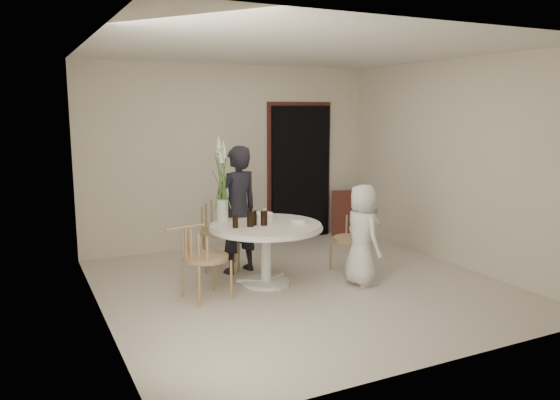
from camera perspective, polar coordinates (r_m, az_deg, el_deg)
name	(u,v)px	position (r m, az deg, el deg)	size (l,w,h in m)	color
ground	(302,286)	(6.51, 2.32, -8.93)	(4.50, 4.50, 0.00)	beige
room_shell	(303,148)	(6.19, 2.42, 5.43)	(4.50, 4.50, 4.50)	silver
doorway	(300,173)	(8.71, 2.14, 2.89)	(1.00, 0.10, 2.10)	black
door_trim	(299,169)	(8.74, 2.01, 3.31)	(1.12, 0.03, 2.22)	maroon
table	(266,233)	(6.41, -1.47, -3.50)	(1.33, 1.33, 0.73)	silver
picture_frame	(349,213)	(8.99, 7.23, -1.36)	(0.56, 0.04, 0.75)	maroon
chair_far	(219,222)	(7.21, -6.35, -2.34)	(0.58, 0.61, 0.90)	#A28758
chair_right	(357,232)	(7.07, 8.08, -3.29)	(0.50, 0.46, 0.78)	#A28758
chair_left	(196,251)	(5.94, -8.76, -5.32)	(0.56, 0.53, 0.85)	#A28758
girl	(238,210)	(6.86, -4.46, -1.04)	(0.59, 0.39, 1.61)	black
boy	(362,235)	(6.48, 8.59, -3.63)	(0.58, 0.38, 1.20)	silver
birthday_cake	(263,218)	(6.47, -1.76, -1.84)	(0.23, 0.23, 0.16)	white
cola_tumbler_a	(253,218)	(6.31, -2.80, -1.87)	(0.08, 0.08, 0.17)	black
cola_tumbler_b	(264,218)	(6.29, -1.69, -1.90)	(0.08, 0.08, 0.17)	black
cola_tumbler_c	(235,222)	(6.19, -4.70, -2.27)	(0.06, 0.06, 0.14)	black
cola_tumbler_d	(250,219)	(6.24, -3.13, -2.01)	(0.08, 0.08, 0.17)	black
plate_stack	(300,221)	(6.44, 2.06, -2.17)	(0.21, 0.21, 0.05)	silver
flower_vase	(222,181)	(6.50, -6.10, 2.04)	(0.14, 0.14, 1.04)	silver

